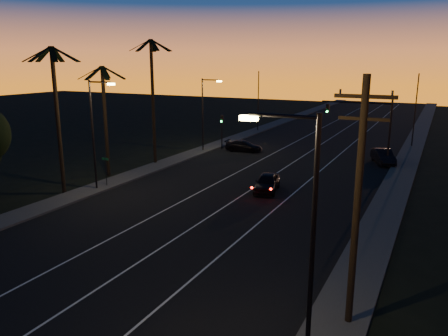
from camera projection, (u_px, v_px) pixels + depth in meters
The scene contains 21 objects.
road at pixel (264, 177), 40.22m from camera, with size 20.00×170.00×0.01m, color black.
sidewalk_left at pixel (163, 164), 45.10m from camera, with size 2.40×170.00×0.16m, color #343432.
sidewalk_right at pixel (393, 193), 35.30m from camera, with size 2.40×170.00×0.16m, color #343432.
lane_stripe_left at pixel (235, 174), 41.53m from camera, with size 0.12×160.00×0.01m, color silver.
lane_stripe_mid at pixel (269, 178), 40.00m from camera, with size 0.12×160.00×0.01m, color silver.
lane_stripe_right at pixel (307, 182), 38.47m from camera, with size 0.12×160.00×0.01m, color silver.
palm_near at pixel (57, 106), 33.64m from camera, with size 4.25×4.16×11.53m.
palm_mid at pixel (105, 109), 39.30m from camera, with size 4.25×4.16×10.03m.
palm_far at pixel (153, 90), 43.74m from camera, with size 4.25×4.16×12.53m.
streetlight_left_near at pixel (95, 127), 34.96m from camera, with size 2.55×0.26×9.00m.
streetlight_left_far at pixel (205, 109), 50.62m from camera, with size 2.55×0.26×8.50m.
streetlight_right_near at pixel (304, 231), 13.46m from camera, with size 2.55×0.26×9.00m.
street_sign at pixel (106, 168), 36.75m from camera, with size 0.70×0.06×2.60m.
utility_pole at pixel (357, 200), 16.54m from camera, with size 2.20×0.28×10.00m.
signal_mast at pixel (366, 118), 44.62m from camera, with size 7.10×0.41×7.00m.
signal_post at pixel (222, 126), 52.34m from camera, with size 0.28×0.37×4.20m.
far_pole_left at pixel (258, 102), 65.63m from camera, with size 0.14×0.14×9.00m, color black.
far_pole_right at pixel (415, 111), 53.41m from camera, with size 0.14×0.14×9.00m, color black.
lead_car at pixel (267, 182), 35.77m from camera, with size 2.60×5.06×1.47m.
right_car at pixel (383, 156), 45.48m from camera, with size 3.18×4.79×1.49m.
cross_car at pixel (244, 146), 51.68m from camera, with size 4.56×2.29×1.27m.
Camera 1 is at (14.18, -6.36, 10.44)m, focal length 35.00 mm.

